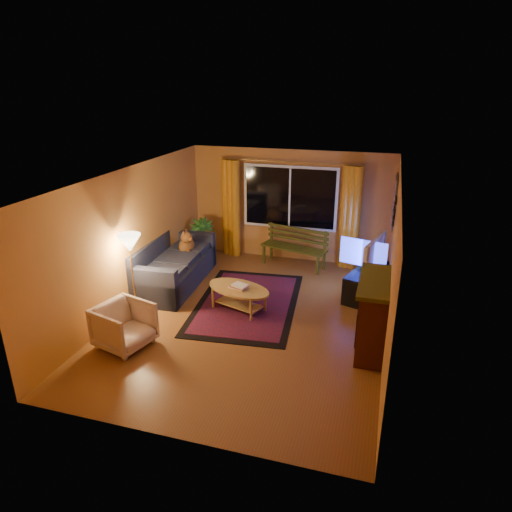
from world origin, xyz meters
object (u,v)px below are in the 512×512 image
(coffee_table, at_px, (239,299))
(tv_console, at_px, (366,282))
(floor_lamp, at_px, (133,276))
(bench, at_px, (293,257))
(armchair, at_px, (124,324))
(sofa, at_px, (174,262))

(coffee_table, height_order, tv_console, tv_console)
(tv_console, bearing_deg, floor_lamp, -135.51)
(bench, xyz_separation_m, tv_console, (1.63, -1.03, 0.05))
(coffee_table, distance_m, tv_console, 2.49)
(armchair, xyz_separation_m, coffee_table, (1.32, 1.62, -0.16))
(floor_lamp, relative_size, tv_console, 1.16)
(sofa, relative_size, coffee_table, 1.92)
(bench, xyz_separation_m, floor_lamp, (-2.21, -2.95, 0.52))
(bench, xyz_separation_m, armchair, (-1.83, -3.92, 0.17))
(sofa, relative_size, armchair, 3.04)
(sofa, xyz_separation_m, coffee_table, (1.62, -0.73, -0.25))
(floor_lamp, distance_m, coffee_table, 1.90)
(coffee_table, bearing_deg, bench, 77.51)
(sofa, bearing_deg, tv_console, 4.64)
(armchair, height_order, coffee_table, armchair)
(coffee_table, bearing_deg, tv_console, 30.55)
(sofa, bearing_deg, bench, 32.97)
(floor_lamp, bearing_deg, coffee_table, 21.05)
(bench, relative_size, tv_console, 1.14)
(bench, relative_size, sofa, 0.62)
(armchair, relative_size, floor_lamp, 0.52)
(coffee_table, bearing_deg, floor_lamp, -158.95)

